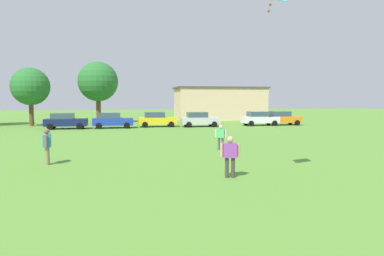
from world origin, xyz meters
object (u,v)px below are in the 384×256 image
object	(u,v)px
tree_center	(30,87)
tree_far_right	(98,82)
parked_car_navy_0	(65,121)
parked_car_white_4	(259,118)
bystander_near_trees	(47,143)
parked_car_blue_1	(112,120)
bystander_midfield	(221,135)
parked_car_yellow_2	(157,119)
parked_car_silver_3	(199,119)
parked_car_orange_5	(282,118)
adult_bystander	(230,153)

from	to	relation	value
tree_center	tree_far_right	distance (m)	8.13
tree_center	parked_car_navy_0	bearing A→B (deg)	-47.36
tree_far_right	parked_car_white_4	bearing A→B (deg)	-21.28
bystander_near_trees	parked_car_blue_1	xyz separation A→B (m)	(2.26, 21.29, -0.18)
bystander_midfield	parked_car_yellow_2	world-z (taller)	parked_car_yellow_2
parked_car_silver_3	tree_center	xyz separation A→B (m)	(-19.10, 4.70, 3.74)
parked_car_silver_3	bystander_near_trees	bearing A→B (deg)	-119.26
bystander_near_trees	parked_car_orange_5	xyz separation A→B (m)	(22.34, 21.99, -0.18)
tree_far_right	bystander_near_trees	bearing A→B (deg)	-90.46
tree_far_right	tree_center	bearing A→B (deg)	-155.71
parked_car_white_4	parked_car_orange_5	world-z (taller)	same
adult_bystander	bystander_midfield	size ratio (longest dim) A/B	1.07
bystander_near_trees	tree_far_right	distance (m)	29.70
parked_car_blue_1	tree_far_right	distance (m)	9.50
bystander_near_trees	parked_car_white_4	bearing A→B (deg)	-47.57
bystander_near_trees	parked_car_orange_5	world-z (taller)	bystander_near_trees
bystander_midfield	parked_car_yellow_2	bearing A→B (deg)	-52.26
parked_car_white_4	parked_car_blue_1	bearing A→B (deg)	-177.94
bystander_near_trees	parked_car_silver_3	bearing A→B (deg)	-35.24
bystander_midfield	parked_car_blue_1	xyz separation A→B (m)	(-7.21, 18.17, -0.07)
adult_bystander	tree_far_right	xyz separation A→B (m)	(-7.57, 33.72, 4.40)
parked_car_navy_0	parked_car_yellow_2	size ratio (longest dim) A/B	1.00
parked_car_white_4	adult_bystander	bearing A→B (deg)	-113.91
parked_car_silver_3	tree_far_right	distance (m)	14.92
bystander_near_trees	tree_center	xyz separation A→B (m)	(-7.14, 26.05, 3.57)
adult_bystander	parked_car_silver_3	world-z (taller)	parked_car_silver_3
parked_car_yellow_2	parked_car_orange_5	world-z (taller)	same
bystander_midfield	parked_car_white_4	xyz separation A→B (m)	(9.96, 18.78, -0.07)
bystander_midfield	parked_car_yellow_2	xyz separation A→B (m)	(-2.30, 19.02, -0.07)
parked_car_blue_1	parked_car_silver_3	size ratio (longest dim) A/B	1.00
parked_car_silver_3	tree_center	distance (m)	20.03
adult_bystander	bystander_near_trees	xyz separation A→B (m)	(-7.80, 4.34, 0.04)
adult_bystander	parked_car_white_4	bearing A→B (deg)	-102.14
parked_car_white_4	parked_car_orange_5	bearing A→B (deg)	1.64
parked_car_silver_3	parked_car_white_4	distance (m)	7.50
bystander_midfield	parked_car_blue_1	world-z (taller)	parked_car_blue_1
parked_car_orange_5	parked_car_yellow_2	bearing A→B (deg)	179.40
parked_car_blue_1	parked_car_white_4	bearing A→B (deg)	2.06
parked_car_blue_1	tree_center	world-z (taller)	tree_center
parked_car_silver_3	bystander_midfield	bearing A→B (deg)	-97.77
bystander_near_trees	parked_car_silver_3	world-z (taller)	bystander_near_trees
bystander_near_trees	parked_car_silver_3	size ratio (longest dim) A/B	0.40
parked_car_yellow_2	parked_car_white_4	size ratio (longest dim) A/B	1.00
parked_car_white_4	tree_far_right	size ratio (longest dim) A/B	0.54
tree_center	bystander_near_trees	bearing A→B (deg)	-74.67
bystander_midfield	bystander_near_trees	bearing A→B (deg)	49.09
parked_car_yellow_2	tree_center	size ratio (longest dim) A/B	0.63
bystander_near_trees	parked_car_orange_5	bearing A→B (deg)	-51.44
adult_bystander	bystander_midfield	xyz separation A→B (m)	(1.67, 7.46, -0.07)
parked_car_yellow_2	tree_center	bearing A→B (deg)	164.73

